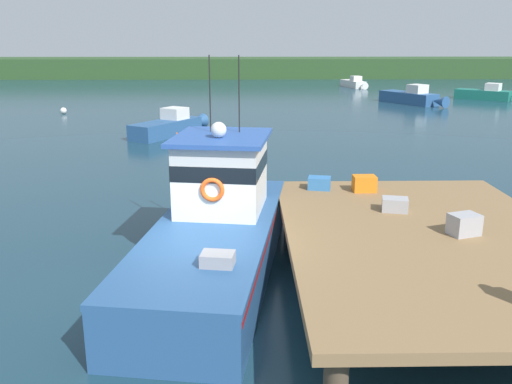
{
  "coord_description": "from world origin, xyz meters",
  "views": [
    {
      "loc": [
        0.93,
        -10.98,
        5.25
      ],
      "look_at": [
        1.2,
        2.69,
        1.4
      ],
      "focal_mm": 39.27,
      "sensor_mm": 36.0,
      "label": 1
    }
  ],
  "objects_px": {
    "moored_boat_far_right": "(488,94)",
    "crate_single_by_cleat": "(464,224)",
    "main_fishing_boat": "(218,225)",
    "crate_single_far": "(364,184)",
    "moored_boat_mid_harbor": "(171,126)",
    "crate_stack_mid_dock": "(395,205)",
    "moored_boat_far_left": "(412,97)",
    "crate_stack_near_edge": "(319,183)",
    "moored_boat_off_the_point": "(354,83)",
    "mooring_buoy_spare_mooring": "(64,111)",
    "mooring_buoy_inshore": "(174,133)"
  },
  "relations": [
    {
      "from": "crate_single_far",
      "to": "mooring_buoy_spare_mooring",
      "type": "distance_m",
      "value": 29.0
    },
    {
      "from": "moored_boat_off_the_point",
      "to": "moored_boat_far_left",
      "type": "bearing_deg",
      "value": -82.7
    },
    {
      "from": "crate_stack_mid_dock",
      "to": "moored_boat_mid_harbor",
      "type": "bearing_deg",
      "value": 113.34
    },
    {
      "from": "moored_boat_off_the_point",
      "to": "mooring_buoy_inshore",
      "type": "distance_m",
      "value": 32.38
    },
    {
      "from": "moored_boat_far_right",
      "to": "crate_single_by_cleat",
      "type": "bearing_deg",
      "value": -113.72
    },
    {
      "from": "moored_boat_far_right",
      "to": "mooring_buoy_spare_mooring",
      "type": "relative_size",
      "value": 11.61
    },
    {
      "from": "crate_stack_mid_dock",
      "to": "moored_boat_far_right",
      "type": "bearing_deg",
      "value": 63.86
    },
    {
      "from": "crate_single_by_cleat",
      "to": "moored_boat_mid_harbor",
      "type": "xyz_separation_m",
      "value": [
        -8.61,
        19.22,
        -0.93
      ]
    },
    {
      "from": "crate_stack_mid_dock",
      "to": "crate_stack_near_edge",
      "type": "relative_size",
      "value": 1.0
    },
    {
      "from": "crate_single_by_cleat",
      "to": "mooring_buoy_spare_mooring",
      "type": "relative_size",
      "value": 1.4
    },
    {
      "from": "main_fishing_boat",
      "to": "moored_boat_far_right",
      "type": "bearing_deg",
      "value": 58.74
    },
    {
      "from": "moored_boat_off_the_point",
      "to": "crate_stack_near_edge",
      "type": "bearing_deg",
      "value": -102.01
    },
    {
      "from": "crate_stack_mid_dock",
      "to": "moored_boat_far_left",
      "type": "relative_size",
      "value": 0.1
    },
    {
      "from": "main_fishing_boat",
      "to": "moored_boat_mid_harbor",
      "type": "xyz_separation_m",
      "value": [
        -3.38,
        17.99,
        -0.51
      ]
    },
    {
      "from": "main_fishing_boat",
      "to": "moored_boat_far_left",
      "type": "xyz_separation_m",
      "value": [
        13.78,
        31.66,
        -0.48
      ]
    },
    {
      "from": "moored_boat_off_the_point",
      "to": "moored_boat_far_right",
      "type": "height_order",
      "value": "moored_boat_far_right"
    },
    {
      "from": "moored_boat_off_the_point",
      "to": "crate_single_far",
      "type": "bearing_deg",
      "value": -100.46
    },
    {
      "from": "crate_stack_mid_dock",
      "to": "mooring_buoy_inshore",
      "type": "height_order",
      "value": "crate_stack_mid_dock"
    },
    {
      "from": "main_fishing_boat",
      "to": "moored_boat_far_left",
      "type": "bearing_deg",
      "value": 66.49
    },
    {
      "from": "crate_stack_mid_dock",
      "to": "moored_boat_off_the_point",
      "type": "distance_m",
      "value": 46.28
    },
    {
      "from": "main_fishing_boat",
      "to": "crate_stack_near_edge",
      "type": "height_order",
      "value": "main_fishing_boat"
    },
    {
      "from": "crate_single_far",
      "to": "crate_stack_near_edge",
      "type": "bearing_deg",
      "value": 168.53
    },
    {
      "from": "main_fishing_boat",
      "to": "moored_boat_mid_harbor",
      "type": "relative_size",
      "value": 1.86
    },
    {
      "from": "crate_single_far",
      "to": "moored_boat_mid_harbor",
      "type": "bearing_deg",
      "value": 114.54
    },
    {
      "from": "crate_single_by_cleat",
      "to": "mooring_buoy_spare_mooring",
      "type": "xyz_separation_m",
      "value": [
        -17.07,
        27.79,
        -1.21
      ]
    },
    {
      "from": "moored_boat_far_right",
      "to": "mooring_buoy_spare_mooring",
      "type": "bearing_deg",
      "value": -166.49
    },
    {
      "from": "moored_boat_far_right",
      "to": "mooring_buoy_inshore",
      "type": "distance_m",
      "value": 29.47
    },
    {
      "from": "crate_stack_near_edge",
      "to": "moored_boat_mid_harbor",
      "type": "relative_size",
      "value": 0.11
    },
    {
      "from": "crate_stack_mid_dock",
      "to": "moored_boat_off_the_point",
      "type": "relative_size",
      "value": 0.13
    },
    {
      "from": "crate_stack_near_edge",
      "to": "crate_single_far",
      "type": "bearing_deg",
      "value": -11.47
    },
    {
      "from": "crate_single_by_cleat",
      "to": "main_fishing_boat",
      "type": "bearing_deg",
      "value": 166.76
    },
    {
      "from": "main_fishing_boat",
      "to": "crate_single_by_cleat",
      "type": "distance_m",
      "value": 5.39
    },
    {
      "from": "crate_single_by_cleat",
      "to": "mooring_buoy_inshore",
      "type": "xyz_separation_m",
      "value": [
        -8.37,
        18.61,
        -1.22
      ]
    },
    {
      "from": "moored_boat_far_left",
      "to": "mooring_buoy_spare_mooring",
      "type": "distance_m",
      "value": 26.13
    },
    {
      "from": "main_fishing_boat",
      "to": "moored_boat_far_right",
      "type": "height_order",
      "value": "main_fishing_boat"
    },
    {
      "from": "crate_single_far",
      "to": "moored_boat_mid_harbor",
      "type": "distance_m",
      "value": 17.4
    },
    {
      "from": "crate_stack_mid_dock",
      "to": "moored_boat_far_right",
      "type": "relative_size",
      "value": 0.12
    },
    {
      "from": "moored_boat_mid_harbor",
      "to": "mooring_buoy_spare_mooring",
      "type": "bearing_deg",
      "value": 134.65
    },
    {
      "from": "crate_stack_mid_dock",
      "to": "crate_single_by_cleat",
      "type": "relative_size",
      "value": 1.0
    },
    {
      "from": "crate_single_far",
      "to": "mooring_buoy_spare_mooring",
      "type": "xyz_separation_m",
      "value": [
        -15.68,
        24.37,
        -1.2
      ]
    },
    {
      "from": "crate_single_far",
      "to": "moored_boat_mid_harbor",
      "type": "xyz_separation_m",
      "value": [
        -7.22,
        15.8,
        -0.92
      ]
    },
    {
      "from": "moored_boat_far_right",
      "to": "crate_single_far",
      "type": "bearing_deg",
      "value": -117.89
    },
    {
      "from": "moored_boat_far_right",
      "to": "mooring_buoy_inshore",
      "type": "relative_size",
      "value": 12.52
    },
    {
      "from": "moored_boat_off_the_point",
      "to": "mooring_buoy_spare_mooring",
      "type": "xyz_separation_m",
      "value": [
        -23.78,
        -19.48,
        -0.19
      ]
    },
    {
      "from": "crate_stack_mid_dock",
      "to": "moored_boat_far_left",
      "type": "bearing_deg",
      "value": 72.97
    },
    {
      "from": "crate_stack_mid_dock",
      "to": "crate_single_far",
      "type": "xyz_separation_m",
      "value": [
        -0.37,
        1.77,
        0.05
      ]
    },
    {
      "from": "crate_stack_mid_dock",
      "to": "moored_boat_far_right",
      "type": "xyz_separation_m",
      "value": [
        16.69,
        34.01,
        -0.88
      ]
    },
    {
      "from": "mooring_buoy_inshore",
      "to": "mooring_buoy_spare_mooring",
      "type": "distance_m",
      "value": 12.65
    },
    {
      "from": "crate_stack_mid_dock",
      "to": "moored_boat_off_the_point",
      "type": "bearing_deg",
      "value": 80.38
    },
    {
      "from": "mooring_buoy_inshore",
      "to": "crate_stack_near_edge",
      "type": "bearing_deg",
      "value": -68.81
    }
  ]
}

